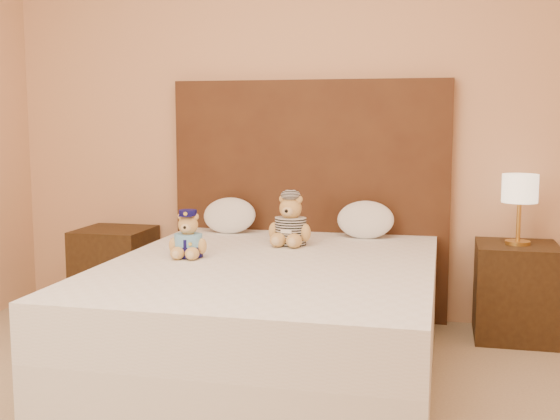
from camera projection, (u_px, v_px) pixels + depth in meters
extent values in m
cube|color=tan|center=(311.00, 104.00, 4.41)|extent=(4.00, 0.04, 2.70)
cube|color=white|center=(271.00, 339.00, 3.55)|extent=(1.60, 2.00, 0.30)
cube|color=white|center=(271.00, 286.00, 3.52)|extent=(1.60, 2.00, 0.25)
cube|color=#482915|center=(309.00, 200.00, 4.45)|extent=(1.75, 0.08, 1.50)
cube|color=#362411|center=(115.00, 270.00, 4.59)|extent=(0.45, 0.45, 0.55)
cube|color=#362411|center=(515.00, 291.00, 4.03)|extent=(0.45, 0.45, 0.55)
cylinder|color=gold|center=(518.00, 242.00, 3.99)|extent=(0.14, 0.14, 0.02)
cylinder|color=gold|center=(519.00, 220.00, 3.97)|extent=(0.02, 0.02, 0.26)
cylinder|color=#FCEAC5|center=(520.00, 188.00, 3.95)|extent=(0.20, 0.20, 0.16)
ellipsoid|color=white|center=(229.00, 214.00, 4.39)|extent=(0.34, 0.22, 0.24)
ellipsoid|color=white|center=(365.00, 218.00, 4.20)|extent=(0.34, 0.22, 0.24)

